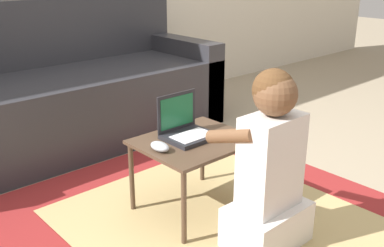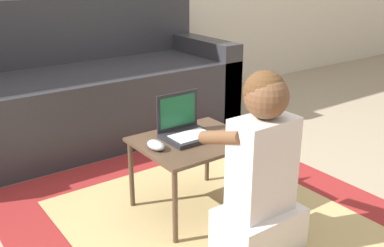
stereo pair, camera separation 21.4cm
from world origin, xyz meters
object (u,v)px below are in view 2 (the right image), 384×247
Objects in this scene: computer_mouse at (156,145)px; person_seated at (261,174)px; laptop at (186,130)px; laptop_desk at (193,148)px; couch at (68,93)px.

person_seated is (0.23, -0.43, -0.04)m from computer_mouse.
laptop is 0.47m from person_seated.
laptop is at bearing 11.34° from computer_mouse.
person_seated is at bearing -61.59° from computer_mouse.
laptop_desk is at bearing -2.31° from computer_mouse.
laptop_desk is 0.42m from person_seated.
laptop is (0.11, -1.22, 0.09)m from couch.
laptop_desk is (0.12, -1.27, 0.01)m from couch.
laptop_desk is 0.66× the size of person_seated.
laptop_desk is 0.09m from laptop.
laptop reaches higher than laptop_desk.
couch is 21.34× the size of computer_mouse.
computer_mouse is (-0.19, -0.04, -0.02)m from laptop.
computer_mouse is (-0.20, 0.01, 0.06)m from laptop_desk.
person_seated is at bearing -84.85° from couch.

